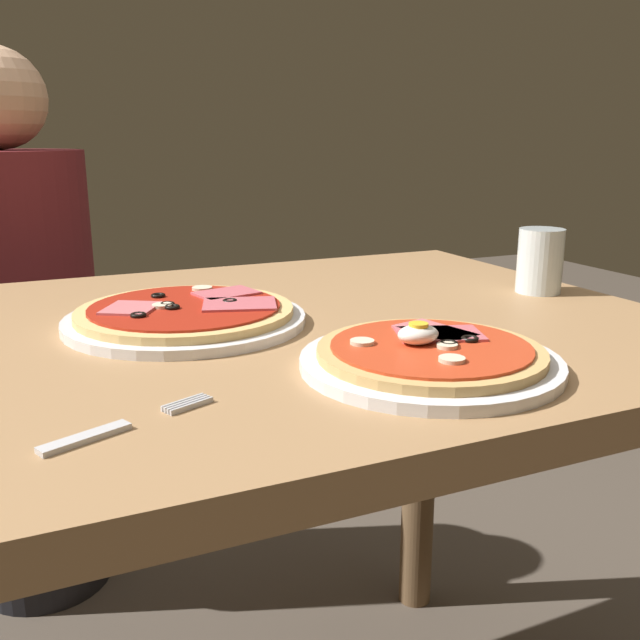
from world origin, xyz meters
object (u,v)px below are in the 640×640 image
(pizza_foreground, at_px, (430,357))
(fork, at_px, (117,427))
(water_glass_near, at_px, (539,265))
(diner_person, at_px, (23,350))
(pizza_across_left, at_px, (186,315))
(dining_table, at_px, (206,425))

(pizza_foreground, height_order, fork, pizza_foreground)
(water_glass_near, bearing_deg, diner_person, 133.29)
(water_glass_near, relative_size, fork, 0.64)
(pizza_foreground, distance_m, diner_person, 1.09)
(pizza_across_left, relative_size, fork, 1.99)
(pizza_across_left, xyz_separation_m, fork, (-0.13, -0.30, -0.01))
(pizza_across_left, bearing_deg, diner_person, 104.40)
(pizza_foreground, distance_m, pizza_across_left, 0.33)
(dining_table, bearing_deg, pizza_across_left, 108.43)
(pizza_foreground, distance_m, fork, 0.32)
(pizza_foreground, bearing_deg, dining_table, 126.48)
(water_glass_near, bearing_deg, fork, -158.09)
(diner_person, bearing_deg, pizza_foreground, 110.47)
(water_glass_near, relative_size, diner_person, 0.08)
(diner_person, bearing_deg, dining_table, 104.58)
(water_glass_near, xyz_separation_m, fork, (-0.66, -0.27, -0.04))
(dining_table, bearing_deg, water_glass_near, 0.05)
(dining_table, bearing_deg, fork, -117.95)
(diner_person, bearing_deg, water_glass_near, 133.29)
(pizza_across_left, distance_m, water_glass_near, 0.53)
(pizza_across_left, bearing_deg, dining_table, -71.57)
(fork, distance_m, diner_person, 1.06)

